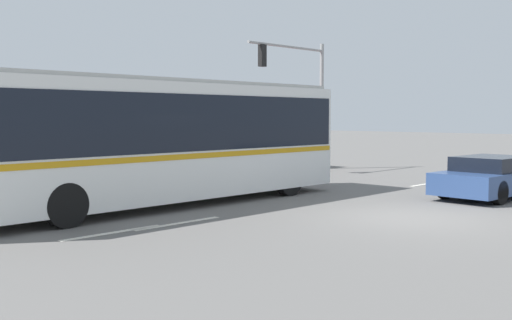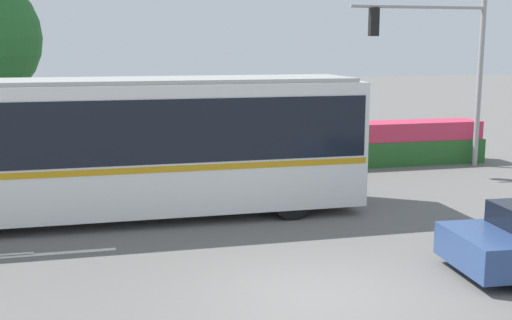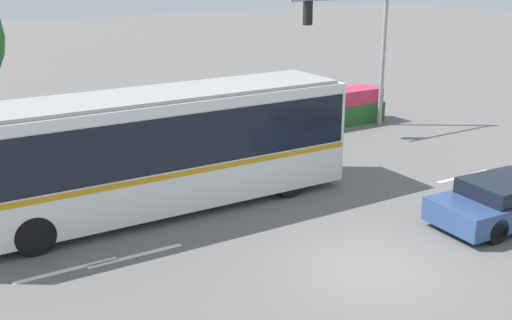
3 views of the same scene
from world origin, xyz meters
TOP-DOWN VIEW (x-y plane):
  - ground_plane at (0.00, 0.00)m, footprint 140.00×140.00m
  - city_bus at (-2.96, 5.83)m, footprint 11.94×2.55m
  - sedan_foreground at (4.97, 0.06)m, footprint 4.46×2.11m
  - traffic_light_pole at (8.06, 9.92)m, footprint 4.90×0.24m
  - flowering_hedge at (4.67, 10.94)m, footprint 10.67×1.31m
  - lane_stripe_near at (-6.03, 3.49)m, footprint 2.40×0.16m
  - lane_stripe_mid at (7.04, 3.24)m, footprint 2.40×0.16m
  - lane_stripe_far at (-4.39, 3.37)m, footprint 2.40×0.16m

SIDE VIEW (x-z plane):
  - ground_plane at x=0.00m, z-range 0.00..0.00m
  - lane_stripe_near at x=-6.03m, z-range 0.00..0.01m
  - lane_stripe_mid at x=7.04m, z-range 0.00..0.01m
  - lane_stripe_far at x=-4.39m, z-range 0.00..0.01m
  - sedan_foreground at x=4.97m, z-range -0.02..1.23m
  - flowering_hedge at x=4.67m, z-range -0.01..1.49m
  - city_bus at x=-2.96m, z-range 0.23..3.64m
  - traffic_light_pole at x=8.06m, z-range 0.96..6.70m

